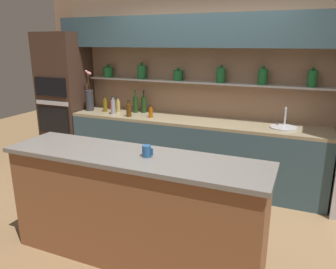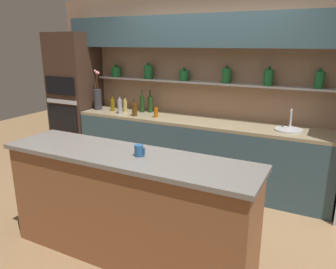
{
  "view_description": "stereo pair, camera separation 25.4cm",
  "coord_description": "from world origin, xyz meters",
  "px_view_note": "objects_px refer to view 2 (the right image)",
  "views": [
    {
      "loc": [
        1.33,
        -2.93,
        1.96
      ],
      "look_at": [
        -0.06,
        0.31,
        0.95
      ],
      "focal_mm": 35.0,
      "sensor_mm": 36.0,
      "label": 1
    },
    {
      "loc": [
        1.56,
        -2.83,
        1.96
      ],
      "look_at": [
        -0.06,
        0.31,
        0.95
      ],
      "focal_mm": 35.0,
      "sensor_mm": 36.0,
      "label": 2
    }
  ],
  "objects_px": {
    "bottle_sauce_5": "(156,112)",
    "bottle_oil_6": "(113,105)",
    "sink_fixture": "(289,129)",
    "oven_tower": "(76,99)",
    "bottle_sauce_4": "(119,104)",
    "bottle_wine_1": "(150,104)",
    "coffee_mug": "(139,151)",
    "bottle_spirit_7": "(135,109)",
    "bottle_wine_2": "(142,104)",
    "bottle_spirit_3": "(125,105)",
    "flower_vase": "(98,98)",
    "bottle_spirit_0": "(120,106)"
  },
  "relations": [
    {
      "from": "sink_fixture",
      "to": "bottle_spirit_7",
      "type": "bearing_deg",
      "value": -175.05
    },
    {
      "from": "bottle_sauce_5",
      "to": "bottle_spirit_7",
      "type": "distance_m",
      "value": 0.32
    },
    {
      "from": "bottle_wine_1",
      "to": "bottle_wine_2",
      "type": "distance_m",
      "value": 0.12
    },
    {
      "from": "bottle_wine_1",
      "to": "coffee_mug",
      "type": "height_order",
      "value": "bottle_wine_1"
    },
    {
      "from": "bottle_wine_2",
      "to": "oven_tower",
      "type": "bearing_deg",
      "value": -174.44
    },
    {
      "from": "flower_vase",
      "to": "bottle_sauce_4",
      "type": "xyz_separation_m",
      "value": [
        0.26,
        0.2,
        -0.11
      ]
    },
    {
      "from": "bottle_sauce_4",
      "to": "bottle_spirit_7",
      "type": "bearing_deg",
      "value": -33.34
    },
    {
      "from": "bottle_oil_6",
      "to": "bottle_spirit_7",
      "type": "relative_size",
      "value": 1.02
    },
    {
      "from": "sink_fixture",
      "to": "bottle_sauce_5",
      "type": "relative_size",
      "value": 1.83
    },
    {
      "from": "bottle_wine_1",
      "to": "bottle_sauce_5",
      "type": "relative_size",
      "value": 1.88
    },
    {
      "from": "bottle_sauce_4",
      "to": "bottle_oil_6",
      "type": "relative_size",
      "value": 0.69
    },
    {
      "from": "flower_vase",
      "to": "bottle_wine_1",
      "type": "bearing_deg",
      "value": 12.73
    },
    {
      "from": "oven_tower",
      "to": "bottle_spirit_7",
      "type": "height_order",
      "value": "oven_tower"
    },
    {
      "from": "bottle_spirit_0",
      "to": "bottle_wine_2",
      "type": "height_order",
      "value": "bottle_wine_2"
    },
    {
      "from": "sink_fixture",
      "to": "bottle_wine_2",
      "type": "height_order",
      "value": "bottle_wine_2"
    },
    {
      "from": "sink_fixture",
      "to": "bottle_sauce_4",
      "type": "relative_size",
      "value": 1.93
    },
    {
      "from": "bottle_oil_6",
      "to": "flower_vase",
      "type": "bearing_deg",
      "value": -177.23
    },
    {
      "from": "bottle_sauce_5",
      "to": "coffee_mug",
      "type": "height_order",
      "value": "coffee_mug"
    },
    {
      "from": "bottle_wine_1",
      "to": "coffee_mug",
      "type": "xyz_separation_m",
      "value": [
        1.06,
        -2.01,
        0.02
      ]
    },
    {
      "from": "bottle_spirit_0",
      "to": "flower_vase",
      "type": "bearing_deg",
      "value": 169.12
    },
    {
      "from": "bottle_spirit_3",
      "to": "bottle_spirit_7",
      "type": "xyz_separation_m",
      "value": [
        0.31,
        -0.21,
        0.0
      ]
    },
    {
      "from": "bottle_wine_2",
      "to": "bottle_sauce_5",
      "type": "bearing_deg",
      "value": -31.27
    },
    {
      "from": "flower_vase",
      "to": "oven_tower",
      "type": "bearing_deg",
      "value": 176.81
    },
    {
      "from": "sink_fixture",
      "to": "bottle_sauce_4",
      "type": "distance_m",
      "value": 2.62
    },
    {
      "from": "bottle_oil_6",
      "to": "bottle_spirit_7",
      "type": "xyz_separation_m",
      "value": [
        0.5,
        -0.16,
        -0.0
      ]
    },
    {
      "from": "bottle_sauce_4",
      "to": "bottle_sauce_5",
      "type": "bearing_deg",
      "value": -18.12
    },
    {
      "from": "sink_fixture",
      "to": "bottle_oil_6",
      "type": "height_order",
      "value": "sink_fixture"
    },
    {
      "from": "coffee_mug",
      "to": "bottle_sauce_4",
      "type": "bearing_deg",
      "value": 129.27
    },
    {
      "from": "bottle_spirit_0",
      "to": "bottle_spirit_7",
      "type": "height_order",
      "value": "bottle_spirit_0"
    },
    {
      "from": "bottle_wine_2",
      "to": "bottle_sauce_4",
      "type": "distance_m",
      "value": 0.48
    },
    {
      "from": "bottle_wine_2",
      "to": "bottle_spirit_3",
      "type": "bearing_deg",
      "value": -162.39
    },
    {
      "from": "bottle_spirit_3",
      "to": "bottle_spirit_7",
      "type": "height_order",
      "value": "bottle_spirit_7"
    },
    {
      "from": "bottle_spirit_3",
      "to": "bottle_spirit_0",
      "type": "bearing_deg",
      "value": -85.15
    },
    {
      "from": "bottle_spirit_0",
      "to": "bottle_spirit_7",
      "type": "bearing_deg",
      "value": -9.62
    },
    {
      "from": "oven_tower",
      "to": "flower_vase",
      "type": "bearing_deg",
      "value": -3.19
    },
    {
      "from": "sink_fixture",
      "to": "bottle_spirit_3",
      "type": "relative_size",
      "value": 1.41
    },
    {
      "from": "bottle_wine_1",
      "to": "bottle_spirit_7",
      "type": "height_order",
      "value": "bottle_wine_1"
    },
    {
      "from": "bottle_sauce_5",
      "to": "bottle_oil_6",
      "type": "bearing_deg",
      "value": 173.83
    },
    {
      "from": "oven_tower",
      "to": "bottle_spirit_7",
      "type": "distance_m",
      "value": 1.27
    },
    {
      "from": "bottle_spirit_7",
      "to": "bottle_wine_2",
      "type": "bearing_deg",
      "value": 99.43
    },
    {
      "from": "bottle_spirit_3",
      "to": "coffee_mug",
      "type": "relative_size",
      "value": 2.33
    },
    {
      "from": "oven_tower",
      "to": "bottle_sauce_5",
      "type": "bearing_deg",
      "value": -3.7
    },
    {
      "from": "bottle_wine_2",
      "to": "coffee_mug",
      "type": "relative_size",
      "value": 3.41
    },
    {
      "from": "bottle_oil_6",
      "to": "coffee_mug",
      "type": "height_order",
      "value": "bottle_oil_6"
    },
    {
      "from": "flower_vase",
      "to": "bottle_spirit_3",
      "type": "height_order",
      "value": "flower_vase"
    },
    {
      "from": "bottle_wine_2",
      "to": "bottle_sauce_4",
      "type": "height_order",
      "value": "bottle_wine_2"
    },
    {
      "from": "bottle_wine_1",
      "to": "bottle_oil_6",
      "type": "height_order",
      "value": "bottle_wine_1"
    },
    {
      "from": "bottle_sauce_4",
      "to": "bottle_oil_6",
      "type": "xyz_separation_m",
      "value": [
        0.01,
        -0.18,
        0.03
      ]
    },
    {
      "from": "bottle_sauce_4",
      "to": "bottle_wine_2",
      "type": "bearing_deg",
      "value": -6.3
    },
    {
      "from": "bottle_sauce_5",
      "to": "bottle_sauce_4",
      "type": "bearing_deg",
      "value": 161.88
    }
  ]
}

